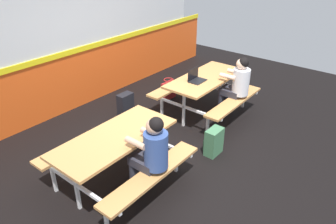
% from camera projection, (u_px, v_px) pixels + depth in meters
% --- Properties ---
extents(ground_plane, '(10.00, 10.00, 0.02)m').
position_uv_depth(ground_plane, '(175.00, 144.00, 5.32)').
color(ground_plane, black).
extents(accent_backdrop, '(8.00, 0.14, 2.60)m').
position_uv_depth(accent_backdrop, '(76.00, 44.00, 6.06)').
color(accent_backdrop, '#E55119').
rests_on(accent_backdrop, ground).
extents(picnic_table_left, '(1.71, 1.57, 0.74)m').
position_uv_depth(picnic_table_left, '(115.00, 147.00, 4.23)').
color(picnic_table_left, tan).
rests_on(picnic_table_left, ground).
extents(picnic_table_right, '(1.71, 1.57, 0.74)m').
position_uv_depth(picnic_table_right, '(205.00, 85.00, 6.02)').
color(picnic_table_right, tan).
rests_on(picnic_table_right, ground).
extents(student_nearer, '(0.36, 0.53, 1.21)m').
position_uv_depth(student_nearer, '(151.00, 151.00, 3.92)').
color(student_nearer, '#2D2D38').
rests_on(student_nearer, ground).
extents(student_further, '(0.36, 0.53, 1.21)m').
position_uv_depth(student_further, '(237.00, 83.00, 5.78)').
color(student_further, '#2D2D38').
rests_on(student_further, ground).
extents(laptop_dark, '(0.32, 0.22, 0.22)m').
position_uv_depth(laptop_dark, '(196.00, 78.00, 5.76)').
color(laptop_dark, black).
rests_on(laptop_dark, picnic_table_right).
extents(backpack_dark, '(0.30, 0.22, 0.44)m').
position_uv_depth(backpack_dark, '(125.00, 105.00, 6.10)').
color(backpack_dark, black).
rests_on(backpack_dark, ground).
extents(tote_bag_bright, '(0.34, 0.21, 0.43)m').
position_uv_depth(tote_bag_bright, '(169.00, 90.00, 6.77)').
color(tote_bag_bright, maroon).
rests_on(tote_bag_bright, ground).
extents(satchel_spare, '(0.30, 0.22, 0.44)m').
position_uv_depth(satchel_spare, '(214.00, 142.00, 4.98)').
color(satchel_spare, '#3F724C').
rests_on(satchel_spare, ground).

